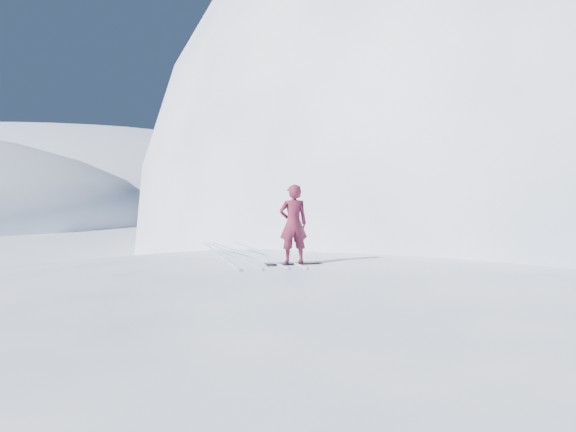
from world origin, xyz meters
The scene contains 9 objects.
ground centered at (0.00, 0.00, 0.00)m, with size 400.00×400.00×0.00m, color white.
near_ridge centered at (1.00, 3.00, 0.00)m, with size 36.00×28.00×4.80m, color white.
summit_peak centered at (22.00, 26.00, 0.00)m, with size 60.00×56.00×56.00m, color white.
peak_shoulder centered at (10.00, 20.00, 0.00)m, with size 28.00×24.00×18.00m, color white.
far_ridge_c centered at (-40.00, 110.00, 0.00)m, with size 140.00×90.00×36.00m, color white.
wind_bumps centered at (-0.56, 2.12, 0.00)m, with size 16.00×14.40×1.00m.
snowboard centered at (-0.66, 3.72, 2.41)m, with size 1.37×0.26×0.02m, color black.
snowboarder centered at (-0.66, 3.72, 3.37)m, with size 0.69×0.45×1.89m, color maroon.
board_tracks centered at (-1.89, 5.83, 2.42)m, with size 2.58×5.93×0.04m.
Camera 1 is at (-2.37, -8.48, 4.20)m, focal length 32.00 mm.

